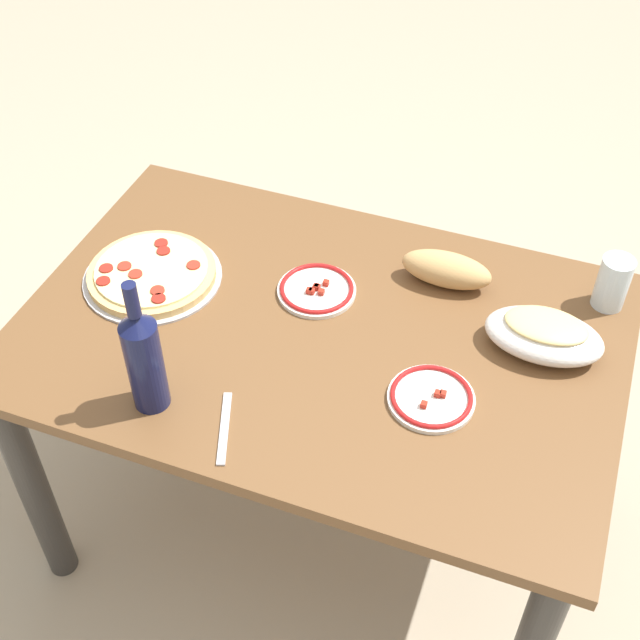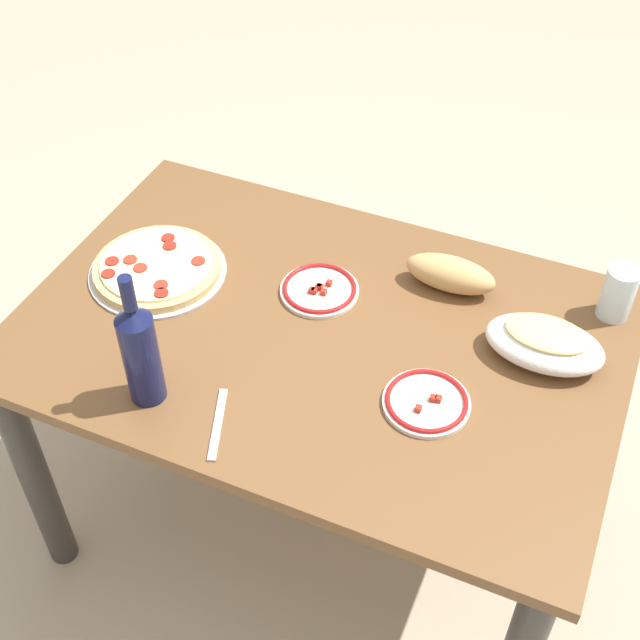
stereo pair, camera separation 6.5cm
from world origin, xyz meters
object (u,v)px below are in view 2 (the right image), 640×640
pepperoni_pizza (157,268)px  water_glass (618,293)px  baked_pasta_dish (545,342)px  side_plate_far (426,402)px  dining_table (320,370)px  wine_bottle (140,351)px  bread_loaf (450,274)px  side_plate_near (319,289)px

pepperoni_pizza → water_glass: bearing=-164.2°
baked_pasta_dish → side_plate_far: (0.17, 0.21, -0.03)m
dining_table → pepperoni_pizza: (0.40, -0.02, 0.14)m
dining_table → wine_bottle: bearing=51.4°
water_glass → bread_loaf: size_ratio=0.61×
pepperoni_pizza → bread_loaf: 0.65m
water_glass → baked_pasta_dish: bearing=59.1°
pepperoni_pizza → water_glass: 0.99m
pepperoni_pizza → side_plate_near: (-0.36, -0.08, -0.01)m
bread_loaf → water_glass: bearing=-170.8°
pepperoni_pizza → dining_table: bearing=176.9°
dining_table → side_plate_far: side_plate_far is taller
side_plate_far → baked_pasta_dish: bearing=-129.0°
wine_bottle → water_glass: size_ratio=2.48×
side_plate_far → side_plate_near: bearing=-33.8°
wine_bottle → water_glass: wine_bottle is taller
dining_table → baked_pasta_dish: (-0.44, -0.11, 0.16)m
side_plate_near → side_plate_far: same height
dining_table → baked_pasta_dish: baked_pasta_dish is taller
pepperoni_pizza → side_plate_near: 0.37m
water_glass → bread_loaf: 0.35m
side_plate_near → bread_loaf: 0.29m
bread_loaf → side_plate_near: bearing=27.2°
water_glass → side_plate_near: (0.60, 0.19, -0.05)m
dining_table → bread_loaf: 0.35m
baked_pasta_dish → side_plate_far: size_ratio=1.41×
side_plate_far → bread_loaf: (0.06, -0.34, 0.03)m
side_plate_near → pepperoni_pizza: bearing=13.4°
baked_pasta_dish → bread_loaf: size_ratio=1.20×
wine_bottle → side_plate_far: bearing=-159.3°
side_plate_far → dining_table: bearing=-21.3°
baked_pasta_dish → side_plate_near: size_ratio=1.39×
baked_pasta_dish → pepperoni_pizza: bearing=6.0°
side_plate_far → wine_bottle: bearing=20.7°
water_glass → side_plate_far: (0.28, 0.40, -0.05)m
side_plate_near → bread_loaf: (-0.25, -0.13, 0.03)m
baked_pasta_dish → side_plate_far: 0.28m
side_plate_near → side_plate_far: bearing=146.2°
pepperoni_pizza → baked_pasta_dish: (-0.85, -0.09, 0.03)m
wine_bottle → water_glass: bearing=-143.3°
pepperoni_pizza → wine_bottle: wine_bottle is taller
baked_pasta_dish → wine_bottle: bearing=30.9°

